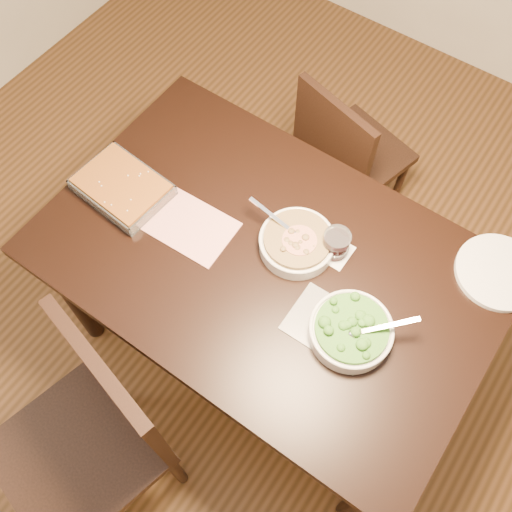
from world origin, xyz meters
TOP-DOWN VIEW (x-y plane):
  - ground at (0.00, 0.00)m, footprint 4.00×4.00m
  - table at (0.00, 0.00)m, footprint 1.40×0.90m
  - magazine_a at (-0.26, -0.04)m, footprint 0.27×0.20m
  - magazine_b at (0.28, -0.08)m, footprint 0.25×0.18m
  - coaster at (0.15, 0.14)m, footprint 0.10×0.10m
  - stew_bowl at (0.05, 0.08)m, footprint 0.26×0.24m
  - broccoli_bowl at (0.33, -0.07)m, footprint 0.24×0.24m
  - baking_dish at (-0.53, -0.07)m, footprint 0.31×0.24m
  - wine_tumbler at (0.15, 0.14)m, footprint 0.08×0.08m
  - dinner_plate at (0.60, 0.36)m, footprint 0.26×0.26m
  - chair_near at (-0.16, -0.68)m, footprint 0.54×0.54m
  - chair_far at (-0.10, 0.71)m, footprint 0.46×0.46m

SIDE VIEW (x-z plane):
  - ground at x=0.00m, z-range 0.00..0.00m
  - chair_far at x=-0.10m, z-range 0.05..0.86m
  - chair_near at x=-0.16m, z-range 0.06..1.01m
  - table at x=0.00m, z-range 0.28..1.03m
  - coaster at x=0.15m, z-range 0.75..0.75m
  - magazine_b at x=0.28m, z-range 0.75..0.75m
  - magazine_a at x=-0.26m, z-range 0.75..0.76m
  - dinner_plate at x=0.60m, z-range 0.75..0.77m
  - baking_dish at x=-0.53m, z-range 0.75..0.80m
  - stew_bowl at x=0.05m, z-range 0.74..0.83m
  - broccoli_bowl at x=0.33m, z-range 0.74..0.83m
  - wine_tumbler at x=0.15m, z-range 0.75..0.85m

